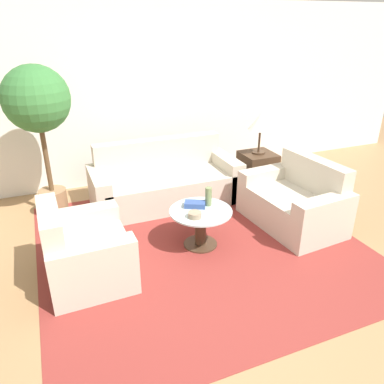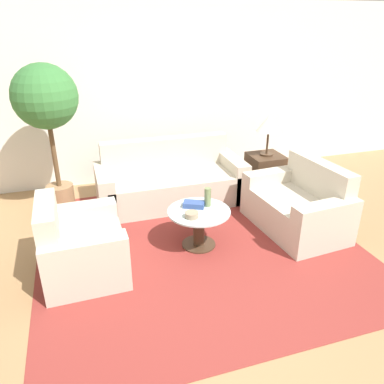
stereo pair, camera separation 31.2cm
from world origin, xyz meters
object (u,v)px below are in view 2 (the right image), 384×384
Objects in this scene: potted_plant at (46,106)px; vase at (208,197)px; loveseat at (300,207)px; coffee_table at (199,223)px; bowl at (192,215)px; book_stack at (194,204)px; sofa_main at (170,182)px; table_lamp at (269,124)px; armchair at (78,249)px.

potted_plant reaches higher than vase.
coffee_table is at bearing -93.61° from loveseat.
book_stack is at bearing 67.16° from bowl.
sofa_main is 1.57m from table_lamp.
book_stack is (-0.02, 0.11, 0.18)m from coffee_table.
sofa_main reaches higher than loveseat.
potted_plant reaches higher than bowl.
loveseat is 2.28× the size of table_lamp.
book_stack is at bearing 103.20° from coffee_table.
loveseat is (2.58, 0.13, 0.00)m from armchair.
coffee_table is (1.29, 0.11, 0.01)m from armchair.
bowl is 0.25m from book_stack.
loveseat reaches higher than vase.
loveseat is 1.87× the size of coffee_table.
loveseat is 9.03× the size of bowl.
table_lamp reaches higher than loveseat.
book_stack is at bearing -145.29° from table_lamp.
table_lamp is 1.97m from bowl.
vase is at bearing 19.04° from book_stack.
bowl is (-0.25, -0.21, -0.08)m from vase.
coffee_table is (0.01, -1.24, 0.01)m from sofa_main.
coffee_table is 0.25m from bowl.
table_lamp is at bearing -6.87° from potted_plant.
table_lamp is at bearing 38.05° from coffee_table.
table_lamp is at bearing -7.54° from sofa_main.
book_stack is (-0.02, -1.14, 0.19)m from sofa_main.
armchair reaches higher than vase.
potted_plant is (-2.75, 1.38, 1.11)m from loveseat.
bowl is (-0.12, -0.12, 0.18)m from coffee_table.
vase is at bearing -83.33° from sofa_main.
book_stack is at bearing -98.22° from loveseat.
potted_plant is 2.23m from vase.
coffee_table is at bearing -86.44° from armchair.
loveseat is at bearing -43.19° from sofa_main.
potted_plant is 8.82× the size of vase.
potted_plant is (-0.17, 1.51, 1.11)m from armchair.
potted_plant is at bearing 140.37° from vase.
table_lamp reaches higher than armchair.
table_lamp is at bearing 38.50° from vase.
sofa_main is 2.88× the size of coffee_table.
loveseat is 1.19m from vase.
armchair is at bearing -156.14° from table_lamp.
coffee_table is at bearing -141.95° from table_lamp.
armchair is 1.30m from book_stack.
bowl is at bearing -134.81° from coffee_table.
bowl reaches higher than coffee_table.
loveseat is 1.33m from book_stack.
coffee_table is 2.31m from potted_plant.
vase reaches higher than book_stack.
book_stack is (-1.38, -0.96, -0.56)m from table_lamp.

